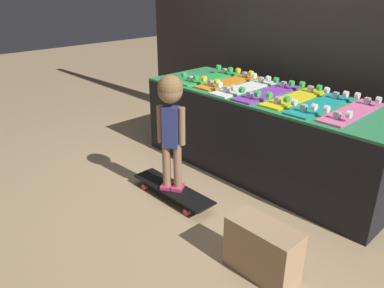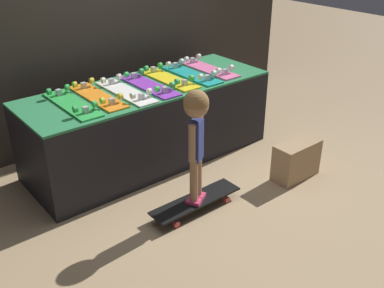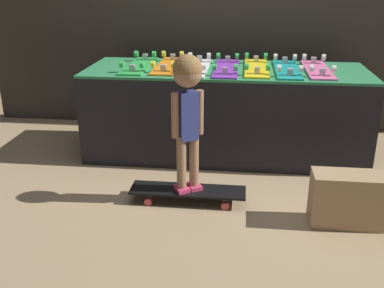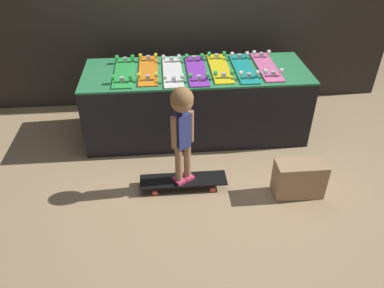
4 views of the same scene
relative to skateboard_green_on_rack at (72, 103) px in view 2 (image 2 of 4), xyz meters
The scene contains 13 objects.
ground_plane 1.21m from the skateboard_green_on_rack, 39.55° to the right, with size 16.00×16.00×0.00m, color tan.
back_wall 1.20m from the skateboard_green_on_rack, 46.47° to the left, with size 4.83×0.10×2.65m.
display_rack 0.82m from the skateboard_green_on_rack, ahead, with size 2.29×0.81×0.73m.
skateboard_green_on_rack is the anchor object (origin of this frame).
skateboard_orange_on_rack 0.24m from the skateboard_green_on_rack, ahead, with size 0.19×0.73×0.09m.
skateboard_white_on_rack 0.49m from the skateboard_green_on_rack, ahead, with size 0.19×0.73×0.09m.
skateboard_purple_on_rack 0.73m from the skateboard_green_on_rack, ahead, with size 0.19×0.73×0.09m.
skateboard_yellow_on_rack 0.97m from the skateboard_green_on_rack, ahead, with size 0.19×0.73×0.09m.
skateboard_teal_on_rack 1.21m from the skateboard_green_on_rack, ahead, with size 0.19×0.73×0.09m.
skateboard_pink_on_rack 1.46m from the skateboard_green_on_rack, ahead, with size 0.19×0.73×0.09m.
skateboard_on_floor 1.27m from the skateboard_green_on_rack, 60.67° to the right, with size 0.79×0.20×0.09m.
child 1.07m from the skateboard_green_on_rack, 60.67° to the right, with size 0.21×0.19×0.92m.
storage_box 1.98m from the skateboard_green_on_rack, 35.80° to the right, with size 0.43×0.21×0.34m.
Camera 2 is at (-2.09, -2.60, 2.10)m, focal length 42.00 mm.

